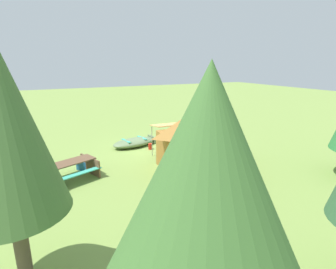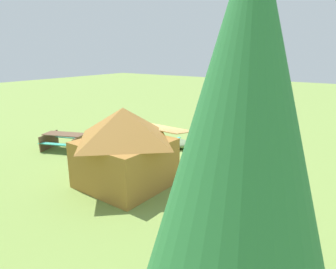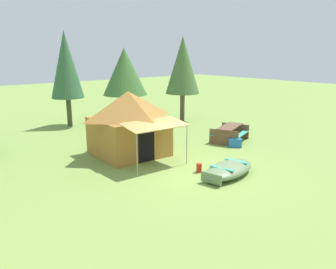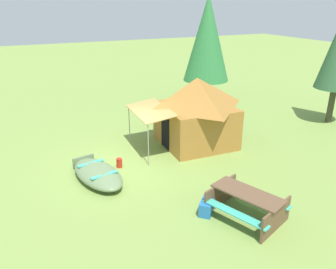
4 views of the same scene
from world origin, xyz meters
The scene contains 7 objects.
ground_plane centered at (0.00, 0.00, 0.00)m, with size 80.00×80.00×0.00m, color olive.
beached_rowboat centered at (0.69, -1.13, 0.24)m, with size 2.77×1.69×0.46m.
canvas_cabin_tent centered at (-0.66, 3.33, 1.44)m, with size 3.11×4.14×2.77m.
picnic_table centered at (4.48, 2.03, 0.49)m, with size 2.32×2.05×0.78m.
cooler_box centered at (3.85, 1.16, 0.20)m, with size 0.59×0.33×0.40m, color #2468AF.
fuel_can centered at (0.10, -0.20, 0.17)m, with size 0.20×0.20×0.34m, color red.
pine_tree_back_left centered at (-6.23, 7.16, 3.58)m, with size 2.62×2.62×5.98m.
Camera 4 is at (10.64, -3.24, 5.55)m, focal length 36.08 mm.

